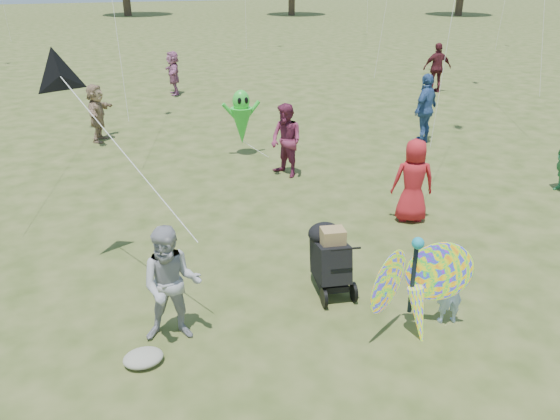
# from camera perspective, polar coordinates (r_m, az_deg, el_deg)

# --- Properties ---
(ground) EXTENTS (160.00, 160.00, 0.00)m
(ground) POSITION_cam_1_polar(r_m,az_deg,el_deg) (7.94, 5.03, -11.29)
(ground) COLOR #51592B
(ground) RESTS_ON ground
(child_girl) EXTENTS (0.42, 0.32, 1.02)m
(child_girl) POSITION_cam_1_polar(r_m,az_deg,el_deg) (7.94, 17.37, -8.03)
(child_girl) COLOR #99B2D8
(child_girl) RESTS_ON ground
(adult_man) EXTENTS (0.92, 0.79, 1.64)m
(adult_man) POSITION_cam_1_polar(r_m,az_deg,el_deg) (7.26, -11.27, -7.70)
(adult_man) COLOR #9A9A9F
(adult_man) RESTS_ON ground
(grey_bag) EXTENTS (0.50, 0.41, 0.16)m
(grey_bag) POSITION_cam_1_polar(r_m,az_deg,el_deg) (7.32, -14.10, -14.76)
(grey_bag) COLOR gray
(grey_bag) RESTS_ON ground
(crowd_a) EXTENTS (0.93, 0.76, 1.64)m
(crowd_a) POSITION_cam_1_polar(r_m,az_deg,el_deg) (10.80, 13.75, 2.98)
(crowd_a) COLOR #AB1B21
(crowd_a) RESTS_ON ground
(crowd_c) EXTENTS (1.22, 1.00, 1.95)m
(crowd_c) POSITION_cam_1_polar(r_m,az_deg,el_deg) (15.91, 14.94, 10.16)
(crowd_c) COLOR #355793
(crowd_c) RESTS_ON ground
(crowd_d) EXTENTS (0.97, 1.59, 1.63)m
(crowd_d) POSITION_cam_1_polar(r_m,az_deg,el_deg) (16.46, -18.57, 9.60)
(crowd_d) COLOR #96785C
(crowd_d) RESTS_ON ground
(crowd_e) EXTENTS (0.93, 1.03, 1.73)m
(crowd_e) POSITION_cam_1_polar(r_m,az_deg,el_deg) (12.86, 0.65, 7.25)
(crowd_e) COLOR maroon
(crowd_e) RESTS_ON ground
(crowd_h) EXTENTS (1.19, 0.68, 1.91)m
(crowd_h) POSITION_cam_1_polar(r_m,az_deg,el_deg) (23.00, 16.10, 14.08)
(crowd_h) COLOR #4F1A21
(crowd_h) RESTS_ON ground
(crowd_j) EXTENTS (0.58, 1.56, 1.65)m
(crowd_j) POSITION_cam_1_polar(r_m,az_deg,el_deg) (22.17, -11.09, 13.88)
(crowd_j) COLOR #A86088
(crowd_j) RESTS_ON ground
(jogging_stroller) EXTENTS (0.59, 1.09, 1.09)m
(jogging_stroller) POSITION_cam_1_polar(r_m,az_deg,el_deg) (8.28, 5.18, -4.70)
(jogging_stroller) COLOR black
(jogging_stroller) RESTS_ON ground
(butterfly_kite) EXTENTS (1.74, 0.75, 1.66)m
(butterfly_kite) POSITION_cam_1_polar(r_m,az_deg,el_deg) (7.45, 13.99, -8.01)
(butterfly_kite) COLOR #FF2866
(butterfly_kite) RESTS_ON ground
(delta_kite_rig) EXTENTS (1.89, 2.56, 2.25)m
(delta_kite_rig) POSITION_cam_1_polar(r_m,az_deg,el_deg) (8.61, -21.90, 12.74)
(delta_kite_rig) COLOR black
(delta_kite_rig) RESTS_ON ground
(alien_kite) EXTENTS (1.12, 0.69, 1.74)m
(alien_kite) POSITION_cam_1_polar(r_m,az_deg,el_deg) (14.34, -4.04, 9.41)
(alien_kite) COLOR green
(alien_kite) RESTS_ON ground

